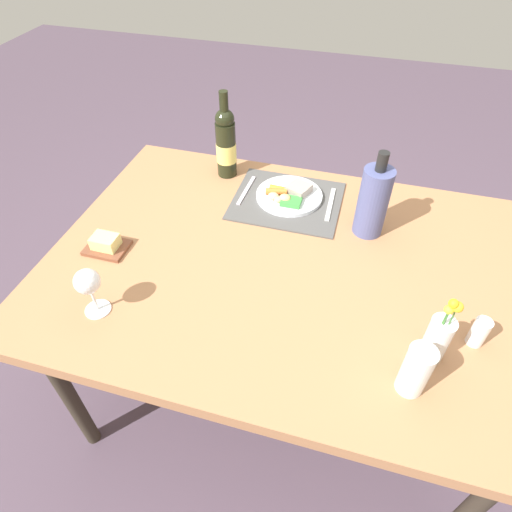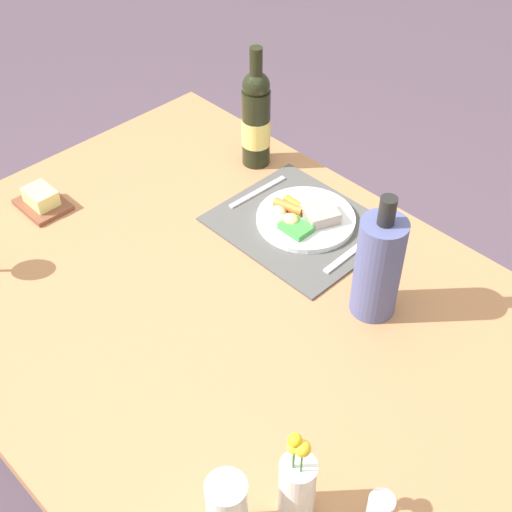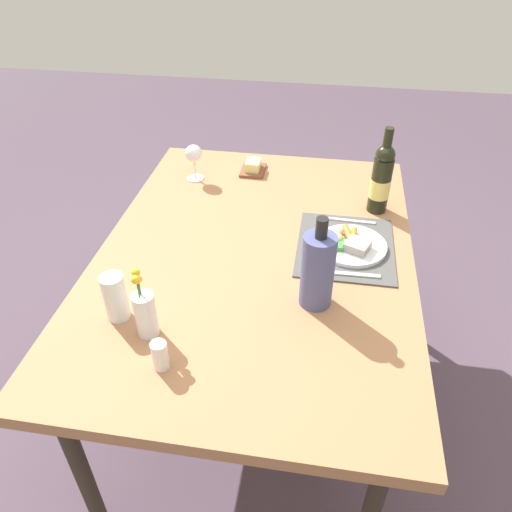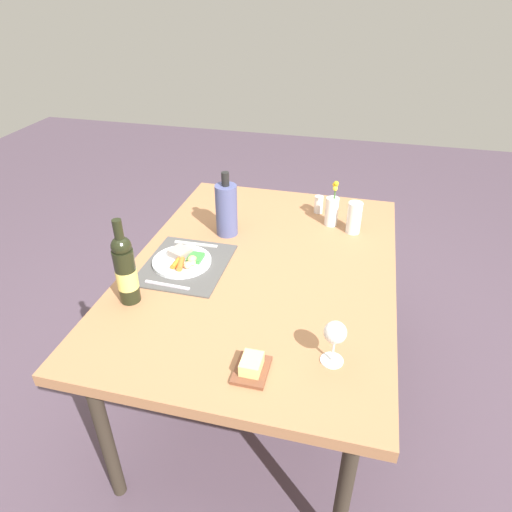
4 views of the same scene
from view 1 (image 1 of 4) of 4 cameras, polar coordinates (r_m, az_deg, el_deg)
name	(u,v)px [view 1 (image 1 of 4)]	position (r m, az deg, el deg)	size (l,w,h in m)	color
ground_plane	(279,383)	(1.93, 3.04, -16.31)	(8.00, 8.00, 0.00)	#4F404E
dining_table	(287,274)	(1.39, 4.06, -2.37)	(1.48, 1.05, 0.73)	#A6704A
placemat	(287,201)	(1.58, 4.09, 7.26)	(0.38, 0.33, 0.01)	#4C4B4A
dinner_plate	(289,195)	(1.58, 4.37, 8.02)	(0.24, 0.24, 0.04)	white
fork	(330,204)	(1.57, 9.74, 6.74)	(0.02, 0.19, 0.01)	silver
knife	(246,190)	(1.62, -1.28, 8.64)	(0.01, 0.18, 0.01)	silver
salt_shaker	(479,332)	(1.25, 27.25, -8.87)	(0.04, 0.04, 0.09)	white
wine_bottle	(226,143)	(1.66, -3.98, 14.58)	(0.08, 0.08, 0.33)	black
water_tumbler	(415,372)	(1.09, 20.14, -14.17)	(0.07, 0.07, 0.15)	silver
cooler_bottle	(373,201)	(1.42, 15.13, 6.97)	(0.10, 0.10, 0.29)	#4B5284
wine_glass	(88,283)	(1.21, -21.22, -3.37)	(0.07, 0.07, 0.15)	white
flower_vase	(438,337)	(1.15, 22.78, -9.79)	(0.06, 0.06, 0.22)	silver
butter_dish	(106,244)	(1.45, -19.09, 1.45)	(0.13, 0.10, 0.05)	brown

